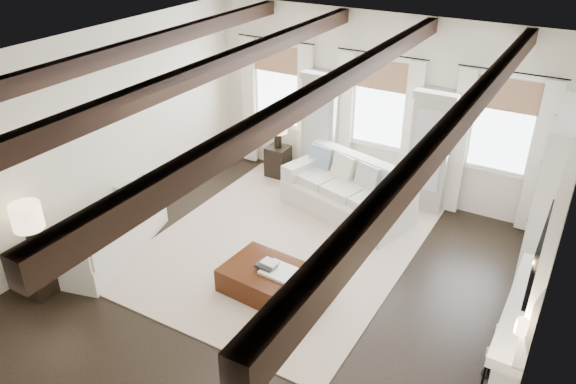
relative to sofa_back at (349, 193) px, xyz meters
The scene contains 15 objects.
ground 2.71m from the sofa_back, 89.04° to the right, with size 7.50×7.50×0.00m, color black.
room_shell 2.47m from the sofa_back, 66.14° to the right, with size 6.54×7.54×3.22m.
area_rug 1.56m from the sofa_back, 107.41° to the right, with size 3.76×4.68×0.02m, color beige.
sofa_back is the anchor object (origin of this frame).
sofa_left 3.93m from the sofa_back, 132.20° to the right, with size 1.45×2.28×0.91m.
ottoman 2.54m from the sofa_back, 88.79° to the right, with size 1.40×0.87×0.37m, color black.
tray 2.51m from the sofa_back, 86.72° to the right, with size 0.50×0.38×0.04m, color white.
book_lower 2.53m from the sofa_back, 91.73° to the right, with size 0.26×0.20×0.04m, color #262628.
book_upper 2.49m from the sofa_back, 90.94° to the right, with size 0.22×0.17×0.03m, color beige.
side_table_front 4.92m from the sofa_back, 125.48° to the right, with size 0.61×0.61×0.61m, color black.
lamp_front 4.97m from the sofa_back, 125.48° to the right, with size 0.40×0.40×0.69m.
side_table_back 1.88m from the sofa_back, 160.92° to the left, with size 0.40×0.40×0.60m, color black.
lamp_back 1.99m from the sofa_back, 160.92° to the left, with size 0.36×0.36×0.62m.
candlestick_near 4.24m from the sofa_back, 45.94° to the right, with size 0.16×0.16×0.80m.
candlestick_far 3.90m from the sofa_back, 40.97° to the right, with size 0.15×0.15×0.74m.
Camera 1 is at (3.26, -5.07, 4.92)m, focal length 35.00 mm.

